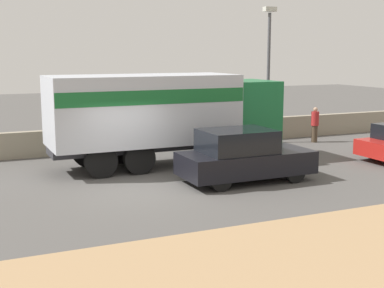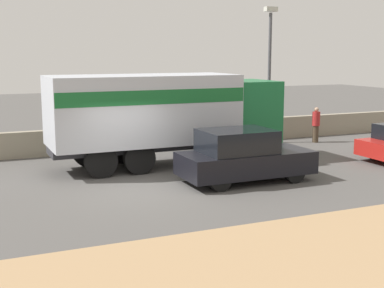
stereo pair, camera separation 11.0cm
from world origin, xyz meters
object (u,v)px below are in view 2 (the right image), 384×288
street_lamp (270,64)px  pedestrian (316,124)px  car_hatchback (243,156)px  box_truck (162,111)px

street_lamp → pedestrian: bearing=-21.0°
car_hatchback → pedestrian: size_ratio=2.62×
pedestrian → car_hatchback: bearing=-141.9°
street_lamp → box_truck: bearing=-155.8°
street_lamp → box_truck: street_lamp is taller
pedestrian → box_truck: bearing=-166.5°
car_hatchback → pedestrian: car_hatchback is taller
box_truck → pedestrian: size_ratio=5.20×
car_hatchback → pedestrian: 8.42m
car_hatchback → street_lamp: bearing=52.4°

